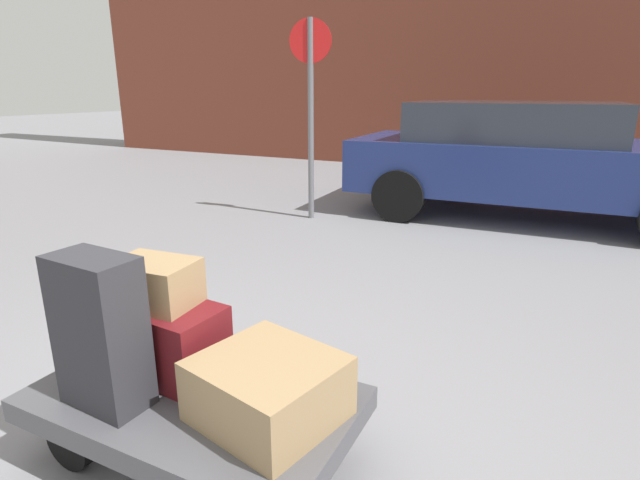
{
  "coord_description": "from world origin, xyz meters",
  "views": [
    {
      "loc": [
        1.28,
        -1.39,
        1.56
      ],
      "look_at": [
        0.0,
        1.2,
        0.69
      ],
      "focal_mm": 28.0,
      "sensor_mm": 36.0,
      "label": 1
    }
  ],
  "objects_px": {
    "luggage_cart": "(195,408)",
    "duffel_bag_maroon_center": "(160,337)",
    "suitcase_charcoal_stacked_top": "(100,332)",
    "suitcase_tan_front_left": "(268,389)",
    "no_parking_sign": "(311,99)",
    "parked_car": "(525,157)",
    "duffel_bag_tan_topmost_pile": "(154,283)"
  },
  "relations": [
    {
      "from": "luggage_cart",
      "to": "duffel_bag_maroon_center",
      "type": "xyz_separation_m",
      "value": [
        -0.25,
        0.09,
        0.23
      ]
    },
    {
      "from": "suitcase_charcoal_stacked_top",
      "to": "suitcase_tan_front_left",
      "type": "bearing_deg",
      "value": 21.51
    },
    {
      "from": "suitcase_tan_front_left",
      "to": "no_parking_sign",
      "type": "height_order",
      "value": "no_parking_sign"
    },
    {
      "from": "duffel_bag_maroon_center",
      "to": "parked_car",
      "type": "height_order",
      "value": "parked_car"
    },
    {
      "from": "suitcase_tan_front_left",
      "to": "duffel_bag_maroon_center",
      "type": "bearing_deg",
      "value": -174.26
    },
    {
      "from": "luggage_cart",
      "to": "no_parking_sign",
      "type": "relative_size",
      "value": 0.58
    },
    {
      "from": "suitcase_charcoal_stacked_top",
      "to": "no_parking_sign",
      "type": "relative_size",
      "value": 0.27
    },
    {
      "from": "suitcase_charcoal_stacked_top",
      "to": "duffel_bag_tan_topmost_pile",
      "type": "bearing_deg",
      "value": 89.91
    },
    {
      "from": "suitcase_tan_front_left",
      "to": "parked_car",
      "type": "xyz_separation_m",
      "value": [
        0.44,
        5.3,
        0.3
      ]
    },
    {
      "from": "duffel_bag_maroon_center",
      "to": "duffel_bag_tan_topmost_pile",
      "type": "relative_size",
      "value": 1.68
    },
    {
      "from": "duffel_bag_maroon_center",
      "to": "duffel_bag_tan_topmost_pile",
      "type": "distance_m",
      "value": 0.26
    },
    {
      "from": "suitcase_tan_front_left",
      "to": "parked_car",
      "type": "height_order",
      "value": "parked_car"
    },
    {
      "from": "parked_car",
      "to": "no_parking_sign",
      "type": "distance_m",
      "value": 2.75
    },
    {
      "from": "duffel_bag_tan_topmost_pile",
      "to": "parked_car",
      "type": "relative_size",
      "value": 0.08
    },
    {
      "from": "luggage_cart",
      "to": "duffel_bag_maroon_center",
      "type": "bearing_deg",
      "value": 159.81
    },
    {
      "from": "suitcase_tan_front_left",
      "to": "no_parking_sign",
      "type": "relative_size",
      "value": 0.21
    },
    {
      "from": "duffel_bag_tan_topmost_pile",
      "to": "parked_car",
      "type": "distance_m",
      "value": 5.33
    },
    {
      "from": "suitcase_tan_front_left",
      "to": "suitcase_charcoal_stacked_top",
      "type": "height_order",
      "value": "suitcase_charcoal_stacked_top"
    },
    {
      "from": "suitcase_charcoal_stacked_top",
      "to": "duffel_bag_tan_topmost_pile",
      "type": "height_order",
      "value": "suitcase_charcoal_stacked_top"
    },
    {
      "from": "luggage_cart",
      "to": "no_parking_sign",
      "type": "height_order",
      "value": "no_parking_sign"
    },
    {
      "from": "suitcase_tan_front_left",
      "to": "parked_car",
      "type": "distance_m",
      "value": 5.33
    },
    {
      "from": "duffel_bag_maroon_center",
      "to": "suitcase_charcoal_stacked_top",
      "type": "relative_size",
      "value": 0.96
    },
    {
      "from": "luggage_cart",
      "to": "suitcase_tan_front_left",
      "type": "bearing_deg",
      "value": 2.02
    },
    {
      "from": "duffel_bag_tan_topmost_pile",
      "to": "suitcase_charcoal_stacked_top",
      "type": "bearing_deg",
      "value": -98.41
    },
    {
      "from": "duffel_bag_tan_topmost_pile",
      "to": "parked_car",
      "type": "bearing_deg",
      "value": 73.76
    },
    {
      "from": "suitcase_tan_front_left",
      "to": "duffel_bag_tan_topmost_pile",
      "type": "relative_size",
      "value": 1.42
    },
    {
      "from": "luggage_cart",
      "to": "duffel_bag_maroon_center",
      "type": "relative_size",
      "value": 2.26
    },
    {
      "from": "duffel_bag_tan_topmost_pile",
      "to": "suitcase_tan_front_left",
      "type": "bearing_deg",
      "value": -12.11
    },
    {
      "from": "parked_car",
      "to": "no_parking_sign",
      "type": "bearing_deg",
      "value": -152.46
    },
    {
      "from": "suitcase_tan_front_left",
      "to": "parked_car",
      "type": "bearing_deg",
      "value": 98.34
    },
    {
      "from": "suitcase_charcoal_stacked_top",
      "to": "parked_car",
      "type": "height_order",
      "value": "parked_car"
    },
    {
      "from": "duffel_bag_maroon_center",
      "to": "suitcase_charcoal_stacked_top",
      "type": "height_order",
      "value": "suitcase_charcoal_stacked_top"
    }
  ]
}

